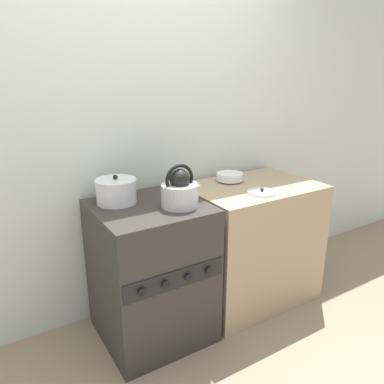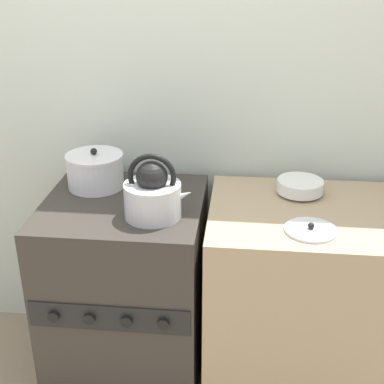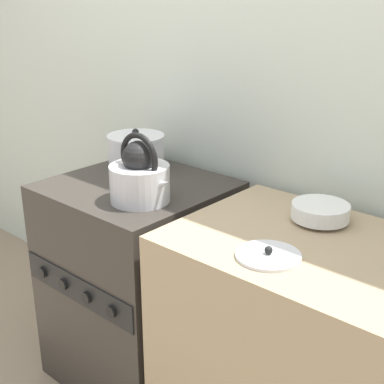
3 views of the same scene
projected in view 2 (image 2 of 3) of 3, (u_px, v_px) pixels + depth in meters
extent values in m
cube|color=silver|center=(138.00, 87.00, 2.34)|extent=(7.00, 0.06, 2.50)
cube|color=#332D28|center=(128.00, 293.00, 2.32)|extent=(0.64, 0.63, 0.88)
cube|color=black|center=(109.00, 318.00, 1.99)|extent=(0.61, 0.01, 0.11)
cylinder|color=black|center=(54.00, 316.00, 2.00)|extent=(0.04, 0.02, 0.04)
cylinder|color=black|center=(89.00, 319.00, 1.99)|extent=(0.04, 0.02, 0.04)
cylinder|color=black|center=(127.00, 321.00, 1.98)|extent=(0.04, 0.02, 0.04)
cylinder|color=black|center=(163.00, 324.00, 1.96)|extent=(0.04, 0.02, 0.04)
cube|color=tan|center=(314.00, 304.00, 2.25)|extent=(0.90, 0.64, 0.87)
cylinder|color=silver|center=(153.00, 200.00, 2.00)|extent=(0.21, 0.21, 0.13)
sphere|color=black|center=(152.00, 176.00, 1.96)|extent=(0.12, 0.12, 0.12)
torus|color=black|center=(152.00, 177.00, 1.96)|extent=(0.18, 0.02, 0.18)
cone|color=silver|center=(180.00, 197.00, 1.98)|extent=(0.11, 0.05, 0.08)
cylinder|color=silver|center=(95.00, 172.00, 2.25)|extent=(0.23, 0.23, 0.13)
cylinder|color=silver|center=(94.00, 156.00, 2.22)|extent=(0.24, 0.24, 0.01)
sphere|color=black|center=(94.00, 151.00, 2.21)|extent=(0.03, 0.03, 0.03)
cylinder|color=white|center=(299.00, 193.00, 2.22)|extent=(0.09, 0.09, 0.01)
cylinder|color=white|center=(300.00, 186.00, 2.20)|extent=(0.19, 0.19, 0.05)
cylinder|color=silver|center=(311.00, 230.00, 1.92)|extent=(0.19, 0.19, 0.01)
sphere|color=black|center=(311.00, 226.00, 1.92)|extent=(0.02, 0.02, 0.02)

